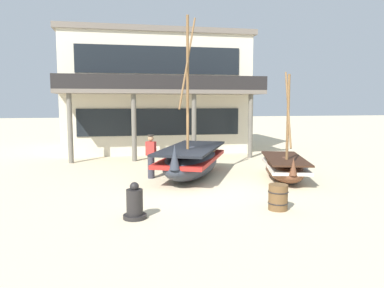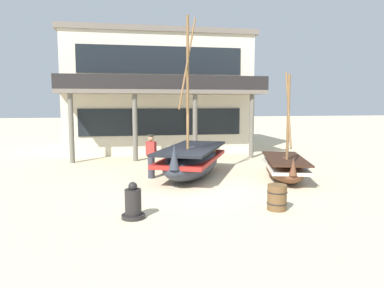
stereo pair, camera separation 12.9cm
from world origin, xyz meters
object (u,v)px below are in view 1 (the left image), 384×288
harbor_building_main (155,93)px  fisherman_by_hull (151,157)px  wooden_barrel (278,197)px  capstan_winch (135,204)px  fishing_boat_centre_large (191,160)px  fishing_boat_near_left (284,167)px

harbor_building_main → fisherman_by_hull: bearing=-96.4°
wooden_barrel → harbor_building_main: bearing=98.0°
capstan_winch → wooden_barrel: size_ratio=1.33×
harbor_building_main → fishing_boat_centre_large: bearing=-86.9°
fishing_boat_centre_large → fishing_boat_near_left: bearing=-17.6°
fishing_boat_near_left → fisherman_by_hull: fishing_boat_near_left is taller
fishing_boat_centre_large → harbor_building_main: size_ratio=0.56×
fisherman_by_hull → wooden_barrel: (3.03, -4.87, -0.48)m
fishing_boat_centre_large → wooden_barrel: 4.98m
wooden_barrel → fisherman_by_hull: bearing=121.9°
capstan_winch → harbor_building_main: bearing=82.5°
capstan_winch → wooden_barrel: 3.85m
fisherman_by_hull → harbor_building_main: harbor_building_main is taller
harbor_building_main → wooden_barrel: bearing=-82.0°
fishing_boat_near_left → harbor_building_main: harbor_building_main is taller
fisherman_by_hull → harbor_building_main: bearing=83.6°
fisherman_by_hull → harbor_building_main: size_ratio=0.15×
fishing_boat_near_left → fishing_boat_centre_large: bearing=162.4°
fishing_boat_near_left → harbor_building_main: 11.57m
fisherman_by_hull → capstan_winch: bearing=-99.6°
capstan_winch → harbor_building_main: harbor_building_main is taller
wooden_barrel → harbor_building_main: size_ratio=0.06×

